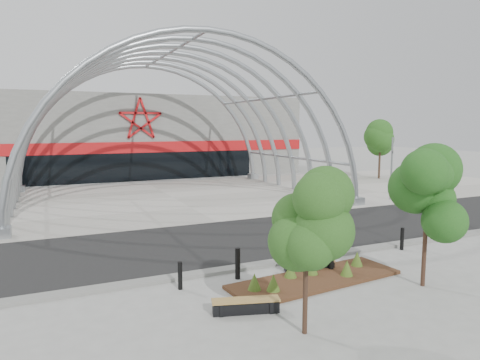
{
  "coord_description": "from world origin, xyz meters",
  "views": [
    {
      "loc": [
        -7.96,
        -13.55,
        5.03
      ],
      "look_at": [
        0.0,
        4.0,
        2.6
      ],
      "focal_mm": 32.0,
      "sensor_mm": 36.0,
      "label": 1
    }
  ],
  "objects": [
    {
      "name": "ground",
      "position": [
        0.0,
        0.0,
        0.0
      ],
      "size": [
        140.0,
        140.0,
        0.0
      ],
      "primitive_type": "plane",
      "color": "gray",
      "rests_on": "ground"
    },
    {
      "name": "road",
      "position": [
        0.0,
        3.5,
        0.01
      ],
      "size": [
        140.0,
        7.0,
        0.02
      ],
      "primitive_type": "cube",
      "color": "black",
      "rests_on": "ground"
    },
    {
      "name": "forecourt",
      "position": [
        0.0,
        15.5,
        0.02
      ],
      "size": [
        60.0,
        17.0,
        0.04
      ],
      "primitive_type": "cube",
      "color": "#A29D93",
      "rests_on": "ground"
    },
    {
      "name": "kerb",
      "position": [
        0.0,
        -0.25,
        0.06
      ],
      "size": [
        60.0,
        0.5,
        0.12
      ],
      "primitive_type": "cube",
      "color": "slate",
      "rests_on": "ground"
    },
    {
      "name": "arena_building",
      "position": [
        0.0,
        33.45,
        3.99
      ],
      "size": [
        34.0,
        15.24,
        8.0
      ],
      "color": "slate",
      "rests_on": "ground"
    },
    {
      "name": "vault_canopy",
      "position": [
        0.0,
        15.5,
        0.02
      ],
      "size": [
        20.8,
        15.8,
        20.36
      ],
      "color": "#999FA4",
      "rests_on": "ground"
    },
    {
      "name": "planting_bed",
      "position": [
        -0.23,
        -2.3,
        0.15
      ],
      "size": [
        6.09,
        2.37,
        0.63
      ],
      "color": "#3F2417",
      "rests_on": "ground"
    },
    {
      "name": "signal_pole",
      "position": [
        13.35,
        8.5,
        2.25
      ],
      "size": [
        0.18,
        0.61,
        4.31
      ],
      "color": "gray",
      "rests_on": "ground"
    },
    {
      "name": "street_tree_0",
      "position": [
        -2.43,
        -5.18,
        2.72
      ],
      "size": [
        1.66,
        1.66,
        3.79
      ],
      "color": "black",
      "rests_on": "ground"
    },
    {
      "name": "street_tree_1",
      "position": [
        2.71,
        -4.07,
        2.87
      ],
      "size": [
        1.69,
        1.69,
        4.0
      ],
      "color": "black",
      "rests_on": "ground"
    },
    {
      "name": "bench_0",
      "position": [
        -3.25,
        -3.54,
        0.19
      ],
      "size": [
        1.89,
        0.91,
        0.39
      ],
      "color": "black",
      "rests_on": "ground"
    },
    {
      "name": "bench_1",
      "position": [
        0.23,
        -1.37,
        0.18
      ],
      "size": [
        1.83,
        0.86,
        0.37
      ],
      "color": "black",
      "rests_on": "ground"
    },
    {
      "name": "bollard_0",
      "position": [
        -4.39,
        -1.17,
        0.44
      ],
      "size": [
        0.14,
        0.14,
        0.88
      ],
      "primitive_type": "cylinder",
      "color": "black",
      "rests_on": "ground"
    },
    {
      "name": "bollard_1",
      "position": [
        -2.39,
        -1.08,
        0.52
      ],
      "size": [
        0.17,
        0.17,
        1.05
      ],
      "primitive_type": "cylinder",
      "color": "black",
      "rests_on": "ground"
    },
    {
      "name": "bollard_2",
      "position": [
        0.85,
        -1.8,
        0.53
      ],
      "size": [
        0.17,
        0.17,
        1.05
      ],
      "primitive_type": "cylinder",
      "color": "black",
      "rests_on": "ground"
    },
    {
      "name": "bollard_3",
      "position": [
        0.39,
        -1.1,
        0.46
      ],
      "size": [
        0.15,
        0.15,
        0.93
      ],
      "primitive_type": "cylinder",
      "color": "black",
      "rests_on": "ground"
    },
    {
      "name": "bollard_4",
      "position": [
        5.11,
        -0.79,
        0.46
      ],
      "size": [
        0.15,
        0.15,
        0.93
      ],
      "primitive_type": "cylinder",
      "color": "black",
      "rests_on": "ground"
    },
    {
      "name": "bg_tree_1",
      "position": [
        21.0,
        18.0,
        4.25
      ],
      "size": [
        2.7,
        2.7,
        5.91
      ],
      "color": "#302016",
      "rests_on": "ground"
    }
  ]
}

